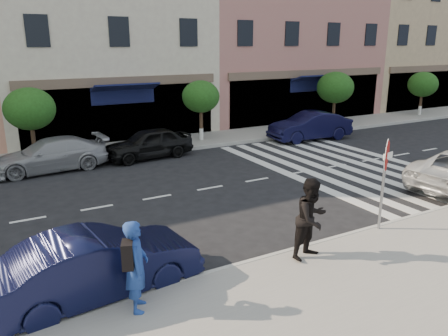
# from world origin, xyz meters

# --- Properties ---
(ground) EXTENTS (120.00, 120.00, 0.00)m
(ground) POSITION_xyz_m (0.00, 0.00, 0.00)
(ground) COLOR black
(ground) RESTS_ON ground
(sidewalk_near) EXTENTS (60.00, 4.50, 0.15)m
(sidewalk_near) POSITION_xyz_m (0.00, -3.75, 0.07)
(sidewalk_near) COLOR gray
(sidewalk_near) RESTS_ON ground
(sidewalk_far) EXTENTS (60.00, 3.00, 0.15)m
(sidewalk_far) POSITION_xyz_m (0.00, 11.00, 0.07)
(sidewalk_far) COLOR gray
(sidewalk_far) RESTS_ON ground
(building_centre) EXTENTS (11.00, 9.00, 11.00)m
(building_centre) POSITION_xyz_m (-0.50, 17.00, 5.50)
(building_centre) COLOR beige
(building_centre) RESTS_ON ground
(building_east_mid) EXTENTS (13.00, 9.00, 13.00)m
(building_east_mid) POSITION_xyz_m (11.50, 17.00, 6.50)
(building_east_mid) COLOR #A96F64
(building_east_mid) RESTS_ON ground
(building_east_far) EXTENTS (12.00, 9.00, 12.00)m
(building_east_far) POSITION_xyz_m (24.00, 17.00, 6.00)
(building_east_far) COLOR tan
(building_east_far) RESTS_ON ground
(street_tree_wb) EXTENTS (2.10, 2.10, 3.06)m
(street_tree_wb) POSITION_xyz_m (-5.00, 10.80, 2.31)
(street_tree_wb) COLOR #473323
(street_tree_wb) RESTS_ON sidewalk_far
(street_tree_c) EXTENTS (1.90, 1.90, 3.04)m
(street_tree_c) POSITION_xyz_m (3.00, 10.80, 2.36)
(street_tree_c) COLOR #473323
(street_tree_c) RESTS_ON sidewalk_far
(street_tree_ea) EXTENTS (2.20, 2.20, 3.19)m
(street_tree_ea) POSITION_xyz_m (12.00, 10.80, 2.39)
(street_tree_ea) COLOR #473323
(street_tree_ea) RESTS_ON sidewalk_far
(street_tree_eb) EXTENTS (2.00, 2.00, 2.94)m
(street_tree_eb) POSITION_xyz_m (20.00, 10.80, 2.22)
(street_tree_eb) COLOR #473323
(street_tree_eb) RESTS_ON sidewalk_far
(stop_sign) EXTENTS (0.86, 0.24, 2.49)m
(stop_sign) POSITION_xyz_m (2.23, -1.67, 1.96)
(stop_sign) COLOR gray
(stop_sign) RESTS_ON sidewalk_near
(photographer) EXTENTS (0.63, 0.76, 1.78)m
(photographer) POSITION_xyz_m (-4.63, -2.07, 1.04)
(photographer) COLOR navy
(photographer) RESTS_ON sidewalk_near
(walker) EXTENTS (1.07, 0.91, 1.92)m
(walker) POSITION_xyz_m (-0.45, -2.00, 1.11)
(walker) COLOR black
(walker) RESTS_ON sidewalk_near
(car_near_mid) EXTENTS (4.34, 1.92, 1.39)m
(car_near_mid) POSITION_xyz_m (-5.12, -1.00, 0.69)
(car_near_mid) COLOR black
(car_near_mid) RESTS_ON ground
(car_far_left) EXTENTS (4.59, 2.07, 1.30)m
(car_far_left) POSITION_xyz_m (-4.61, 9.10, 0.65)
(car_far_left) COLOR gray
(car_far_left) RESTS_ON ground
(car_far_mid) EXTENTS (4.09, 1.99, 1.35)m
(car_far_mid) POSITION_xyz_m (-0.45, 9.10, 0.67)
(car_far_mid) COLOR black
(car_far_mid) RESTS_ON ground
(car_far_right) EXTENTS (4.59, 1.90, 1.48)m
(car_far_right) POSITION_xyz_m (8.35, 8.61, 0.74)
(car_far_right) COLOR black
(car_far_right) RESTS_ON ground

